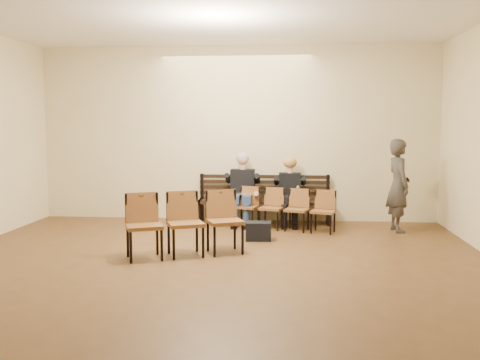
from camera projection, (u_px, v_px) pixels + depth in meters
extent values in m
plane|color=brown|center=(193.00, 298.00, 6.00)|extent=(10.00, 10.00, 0.00)
cube|color=beige|center=(236.00, 134.00, 10.77)|extent=(8.00, 0.02, 3.50)
cube|color=black|center=(264.00, 212.00, 10.53)|extent=(2.60, 0.90, 0.45)
cube|color=#B9B9BE|center=(244.00, 196.00, 10.29)|extent=(0.35, 0.28, 0.24)
cylinder|color=silver|center=(298.00, 198.00, 10.12)|extent=(0.06, 0.06, 0.21)
cube|color=black|center=(258.00, 231.00, 8.97)|extent=(0.43, 0.31, 0.31)
imported|color=#39352F|center=(399.00, 178.00, 9.63)|extent=(0.58, 0.77, 1.94)
cube|color=brown|center=(284.00, 209.00, 9.83)|extent=(1.91, 0.94, 0.77)
cube|color=brown|center=(185.00, 224.00, 7.88)|extent=(1.78, 1.16, 0.95)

